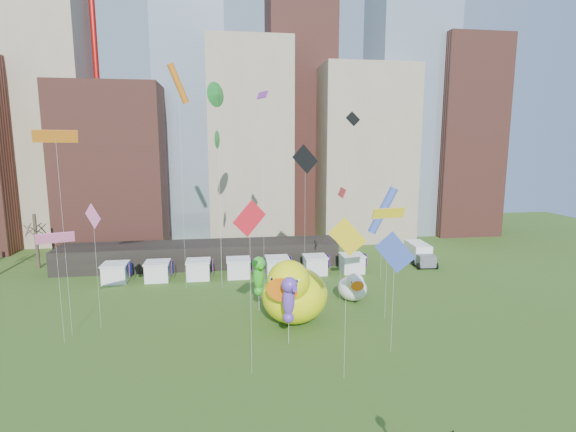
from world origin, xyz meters
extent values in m
cube|color=gray|center=(-30.00, 62.00, 21.00)|extent=(14.00, 12.00, 42.00)
cube|color=brown|center=(-18.00, 56.00, 13.00)|extent=(16.00, 14.00, 26.00)
cube|color=#8C9EB2|center=(-6.00, 64.00, 27.50)|extent=(12.00, 12.00, 55.00)
cube|color=gray|center=(4.00, 60.00, 17.00)|extent=(14.00, 14.00, 34.00)
cube|color=brown|center=(14.00, 66.00, 34.00)|extent=(12.00, 12.00, 68.00)
cube|color=gray|center=(24.00, 58.00, 15.00)|extent=(16.00, 14.00, 30.00)
cube|color=#8C9EB2|center=(34.00, 62.00, 24.00)|extent=(14.00, 12.00, 48.00)
cube|color=brown|center=(44.00, 60.00, 18.00)|extent=(12.00, 12.00, 36.00)
cylinder|color=red|center=(-22.00, 64.00, 38.00)|extent=(1.00, 1.00, 76.00)
cylinder|color=red|center=(30.00, 64.00, 38.00)|extent=(1.00, 1.00, 76.00)
cube|color=black|center=(-4.00, 42.00, 1.60)|extent=(38.00, 6.00, 3.20)
cube|color=white|center=(-14.00, 36.00, 1.10)|extent=(2.80, 2.80, 2.20)
cube|color=red|center=(-12.20, 36.00, 1.60)|extent=(0.08, 1.40, 1.60)
cube|color=white|center=(-9.00, 36.00, 1.10)|extent=(2.80, 2.80, 2.20)
cube|color=red|center=(-7.20, 36.00, 1.60)|extent=(0.08, 1.40, 1.60)
cube|color=white|center=(-4.00, 36.00, 1.10)|extent=(2.80, 2.80, 2.20)
cube|color=red|center=(-2.20, 36.00, 1.60)|extent=(0.08, 1.40, 1.60)
cube|color=white|center=(1.00, 36.00, 1.10)|extent=(2.80, 2.80, 2.20)
cube|color=red|center=(2.80, 36.00, 1.60)|extent=(0.08, 1.40, 1.60)
cube|color=white|center=(6.00, 36.00, 1.10)|extent=(2.80, 2.80, 2.20)
cube|color=red|center=(7.80, 36.00, 1.60)|extent=(0.08, 1.40, 1.60)
cube|color=white|center=(11.00, 36.00, 1.10)|extent=(2.80, 2.80, 2.20)
cube|color=red|center=(12.80, 36.00, 1.60)|extent=(0.08, 1.40, 1.60)
cube|color=white|center=(16.00, 36.00, 1.10)|extent=(2.80, 2.80, 2.20)
cube|color=red|center=(17.80, 36.00, 1.60)|extent=(0.08, 1.40, 1.60)
cylinder|color=#382B21|center=(-26.00, 44.00, 3.75)|extent=(0.44, 0.44, 7.50)
ellipsoid|color=#F0F60C|center=(5.92, 21.16, 2.56)|extent=(8.61, 9.16, 5.12)
ellipsoid|color=#F0F60C|center=(7.07, 23.74, 2.42)|extent=(2.09, 1.90, 2.07)
sphere|color=#F0F60C|center=(4.99, 19.07, 4.62)|extent=(5.08, 5.08, 3.85)
cone|color=orange|center=(4.33, 17.57, 4.49)|extent=(2.64, 2.44, 2.12)
sphere|color=white|center=(3.59, 18.53, 5.13)|extent=(0.69, 0.69, 0.69)
sphere|color=white|center=(5.53, 17.67, 5.13)|extent=(0.69, 0.69, 0.69)
sphere|color=black|center=(3.46, 18.23, 5.13)|extent=(0.35, 0.35, 0.35)
sphere|color=black|center=(5.40, 17.37, 5.13)|extent=(0.35, 0.35, 0.35)
ellipsoid|color=white|center=(13.00, 25.83, 1.29)|extent=(3.36, 3.87, 2.59)
ellipsoid|color=white|center=(13.09, 27.25, 1.23)|extent=(0.90, 0.72, 1.05)
sphere|color=white|center=(12.93, 24.67, 2.33)|extent=(2.07, 2.07, 1.95)
cone|color=orange|center=(12.87, 23.85, 2.27)|extent=(1.12, 0.94, 1.07)
sphere|color=white|center=(12.36, 24.17, 2.59)|extent=(0.35, 0.35, 0.35)
sphere|color=white|center=(13.43, 24.10, 2.59)|extent=(0.35, 0.35, 0.35)
sphere|color=black|center=(12.35, 24.01, 2.59)|extent=(0.18, 0.18, 0.18)
sphere|color=black|center=(13.41, 23.94, 2.59)|extent=(0.18, 0.18, 0.18)
cylinder|color=silver|center=(2.68, 24.04, 1.81)|extent=(0.03, 0.03, 3.62)
ellipsoid|color=green|center=(2.68, 24.04, 3.62)|extent=(1.15, 0.99, 2.65)
sphere|color=green|center=(2.68, 23.89, 5.04)|extent=(1.52, 1.52, 1.35)
cone|color=green|center=(2.68, 23.28, 4.97)|extent=(0.58, 0.90, 0.47)
sphere|color=green|center=(2.68, 24.09, 2.10)|extent=(0.95, 0.95, 0.95)
cylinder|color=silver|center=(4.59, 16.32, 1.92)|extent=(0.03, 0.03, 3.84)
ellipsoid|color=#5E3AAF|center=(4.59, 16.32, 3.84)|extent=(1.24, 1.12, 2.63)
sphere|color=#5E3AAF|center=(4.59, 16.17, 5.25)|extent=(1.69, 1.69, 1.34)
cone|color=#5E3AAF|center=(4.59, 15.56, 5.18)|extent=(0.71, 0.94, 0.47)
sphere|color=#5E3AAF|center=(4.59, 16.37, 2.33)|extent=(0.94, 0.94, 0.94)
cone|color=black|center=(8.38, -3.20, 5.26)|extent=(0.20, 0.20, 0.25)
cube|color=white|center=(26.80, 39.44, 1.55)|extent=(2.79, 5.18, 2.50)
cube|color=#595960|center=(26.55, 36.24, 1.05)|extent=(2.44, 1.98, 1.60)
cylinder|color=black|center=(25.41, 37.74, 0.45)|extent=(0.32, 0.92, 0.90)
cylinder|color=black|center=(27.91, 37.54, 0.45)|extent=(0.32, 0.92, 0.90)
cylinder|color=black|center=(25.68, 41.13, 0.45)|extent=(0.32, 0.92, 0.90)
cylinder|color=black|center=(28.17, 40.94, 0.45)|extent=(0.32, 0.92, 0.90)
cylinder|color=silver|center=(1.19, 11.99, 5.80)|extent=(0.02, 0.02, 11.61)
cube|color=red|center=(1.19, 11.99, 11.61)|extent=(2.40, 1.05, 2.60)
cylinder|color=silver|center=(-12.04, 21.88, 5.24)|extent=(0.02, 0.02, 10.48)
cube|color=pink|center=(-12.04, 21.88, 10.48)|extent=(1.71, 1.53, 2.27)
cylinder|color=silver|center=(8.31, 29.03, 7.58)|extent=(0.02, 0.02, 15.16)
cube|color=black|center=(8.31, 29.03, 15.16)|extent=(3.08, 1.08, 3.24)
cylinder|color=silver|center=(-1.09, 33.18, 11.15)|extent=(0.02, 0.02, 22.30)
cone|color=green|center=(-1.09, 33.18, 22.30)|extent=(1.52, 2.65, 2.78)
cylinder|color=silver|center=(7.76, 10.32, 5.22)|extent=(0.02, 0.02, 10.45)
cube|color=yellow|center=(7.76, 10.32, 10.45)|extent=(2.32, 1.46, 2.72)
cylinder|color=silver|center=(18.85, 32.92, 4.34)|extent=(0.02, 0.02, 8.67)
cylinder|color=blue|center=(18.85, 32.92, 8.67)|extent=(3.70, 1.80, 6.06)
cylinder|color=silver|center=(-5.23, 32.10, 11.64)|extent=(0.02, 0.02, 23.28)
cylinder|color=orange|center=(-5.23, 32.10, 23.28)|extent=(2.43, 2.10, 4.26)
cylinder|color=silver|center=(3.70, 29.23, 10.95)|extent=(0.02, 0.02, 21.90)
cube|color=purple|center=(3.70, 29.23, 21.90)|extent=(1.10, 2.31, 0.72)
cylinder|color=silver|center=(11.49, 25.36, 5.91)|extent=(0.02, 0.02, 11.82)
cube|color=red|center=(11.49, 25.36, 11.82)|extent=(0.72, 2.91, 0.89)
cylinder|color=silver|center=(-14.34, 19.28, 4.58)|extent=(0.02, 0.02, 9.15)
cube|color=pink|center=(-14.34, 19.28, 9.15)|extent=(2.84, 1.35, 0.88)
cylinder|color=silver|center=(12.68, 26.06, 9.67)|extent=(0.02, 0.02, 19.33)
cube|color=black|center=(12.68, 26.06, 19.33)|extent=(1.34, 0.83, 1.55)
cylinder|color=silver|center=(-1.06, 31.72, 8.64)|extent=(0.02, 0.02, 17.28)
cone|color=green|center=(-1.06, 31.72, 17.28)|extent=(0.60, 2.03, 2.02)
cylinder|color=silver|center=(14.66, 20.39, 5.19)|extent=(0.02, 0.02, 10.38)
cube|color=yellow|center=(14.66, 20.39, 10.38)|extent=(3.31, 1.01, 1.00)
cylinder|color=silver|center=(12.59, 13.59, 4.19)|extent=(0.02, 0.02, 8.38)
cube|color=blue|center=(12.59, 13.59, 8.38)|extent=(2.51, 2.20, 3.31)
cylinder|color=silver|center=(-14.18, 20.75, 8.69)|extent=(0.02, 0.02, 17.38)
cube|color=orange|center=(-14.18, 20.75, 17.38)|extent=(3.28, 1.75, 1.03)
camera|label=1|loc=(-0.46, -17.80, 16.66)|focal=27.00mm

